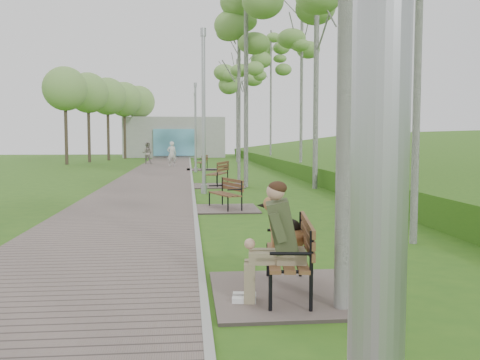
% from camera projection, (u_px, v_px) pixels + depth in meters
% --- Properties ---
extents(walkway, '(3.50, 67.00, 0.04)m').
position_uv_depth(walkway, '(155.00, 179.00, 25.37)').
color(walkway, '#71615C').
rests_on(walkway, ground).
extents(kerb, '(0.10, 67.00, 0.05)m').
position_uv_depth(kerb, '(192.00, 178.00, 25.54)').
color(kerb, '#999993').
rests_on(kerb, ground).
extents(embankment, '(14.00, 70.00, 1.60)m').
position_uv_depth(embankment, '(447.00, 179.00, 25.22)').
color(embankment, '#41721C').
rests_on(embankment, ground).
extents(building_north, '(10.00, 5.20, 4.00)m').
position_uv_depth(building_north, '(175.00, 137.00, 54.48)').
color(building_north, '#9E9E99').
rests_on(building_north, ground).
extents(bench_main, '(1.92, 2.13, 1.68)m').
position_uv_depth(bench_main, '(283.00, 258.00, 6.57)').
color(bench_main, '#71615C').
rests_on(bench_main, ground).
extents(bench_second, '(1.70, 1.89, 1.04)m').
position_uv_depth(bench_second, '(225.00, 203.00, 14.55)').
color(bench_second, '#71615C').
rests_on(bench_second, ground).
extents(bench_third, '(2.03, 2.26, 1.25)m').
position_uv_depth(bench_third, '(217.00, 180.00, 21.54)').
color(bench_third, '#71615C').
rests_on(bench_third, ground).
extents(bench_far, '(1.83, 2.04, 1.13)m').
position_uv_depth(bench_far, '(201.00, 167.00, 32.45)').
color(bench_far, '#71615C').
rests_on(bench_far, ground).
extents(lamp_post_near, '(0.18, 0.18, 4.57)m').
position_uv_depth(lamp_post_near, '(382.00, 36.00, 0.96)').
color(lamp_post_near, '#A3A5AB').
rests_on(lamp_post_near, ground).
extents(lamp_post_second, '(0.22, 0.22, 5.70)m').
position_uv_depth(lamp_post_second, '(204.00, 117.00, 18.48)').
color(lamp_post_second, '#A3A5AB').
rests_on(lamp_post_second, ground).
extents(lamp_post_third, '(0.19, 0.19, 5.03)m').
position_uv_depth(lamp_post_third, '(196.00, 131.00, 30.08)').
color(lamp_post_third, '#A3A5AB').
rests_on(lamp_post_third, ground).
extents(lamp_post_far, '(0.22, 0.22, 5.67)m').
position_uv_depth(lamp_post_far, '(195.00, 129.00, 44.52)').
color(lamp_post_far, '#A3A5AB').
rests_on(lamp_post_far, ground).
extents(pedestrian_near, '(0.67, 0.49, 1.70)m').
position_uv_depth(pedestrian_near, '(172.00, 154.00, 36.29)').
color(pedestrian_near, white).
rests_on(pedestrian_near, ground).
extents(pedestrian_far, '(0.90, 0.77, 1.61)m').
position_uv_depth(pedestrian_far, '(147.00, 153.00, 40.01)').
color(pedestrian_far, gray).
rests_on(pedestrian_far, ground).
extents(birch_mid_c, '(2.35, 2.35, 8.42)m').
position_uv_depth(birch_mid_c, '(239.00, 25.00, 22.18)').
color(birch_mid_c, silver).
rests_on(birch_mid_c, ground).
extents(birch_far_a, '(2.26, 2.26, 9.07)m').
position_uv_depth(birch_far_a, '(302.00, 28.00, 25.14)').
color(birch_far_a, silver).
rests_on(birch_far_a, ground).
extents(birch_far_b, '(2.53, 2.53, 8.44)m').
position_uv_depth(birch_far_b, '(246.00, 66.00, 34.99)').
color(birch_far_b, silver).
rests_on(birch_far_b, ground).
extents(birch_far_c, '(2.28, 2.28, 9.37)m').
position_uv_depth(birch_far_c, '(271.00, 56.00, 35.21)').
color(birch_far_c, silver).
rests_on(birch_far_c, ground).
extents(birch_distant_a, '(2.82, 2.82, 8.57)m').
position_uv_depth(birch_distant_a, '(237.00, 78.00, 42.76)').
color(birch_distant_a, silver).
rests_on(birch_distant_a, ground).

